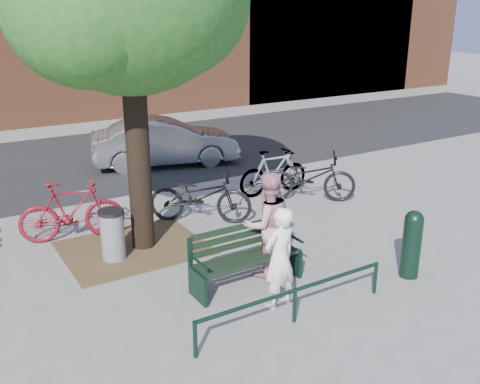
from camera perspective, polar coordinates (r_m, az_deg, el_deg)
ground at (r=8.36m, az=0.73°, el=-9.90°), size 90.00×90.00×0.00m
dirt_pit at (r=9.75m, az=-11.30°, el=-5.87°), size 2.40×2.00×0.02m
road at (r=15.73m, az=-16.10°, el=3.24°), size 40.00×7.00×0.01m
park_bench at (r=8.20m, az=0.45°, el=-6.74°), size 1.74×0.54×0.97m
guard_railing at (r=7.31m, az=5.88°, el=-10.91°), size 3.06×0.06×0.51m
person_left at (r=7.51m, az=4.25°, el=-7.04°), size 0.60×0.45×1.49m
person_right at (r=8.34m, az=2.91°, el=-3.52°), size 0.91×0.75×1.70m
bollard at (r=8.79m, az=17.86°, el=-5.07°), size 0.30×0.30×1.11m
litter_bin at (r=9.24m, az=-13.43°, el=-4.46°), size 0.43×0.43×0.89m
bicycle_b at (r=10.19m, az=-17.53°, el=-1.93°), size 1.94×0.97×1.13m
bicycle_c at (r=10.59m, az=-4.27°, el=-0.44°), size 2.06×1.82×1.08m
bicycle_d at (r=12.22m, az=3.59°, el=2.14°), size 1.78×0.60×1.06m
bicycle_e at (r=11.85m, az=7.33°, el=1.58°), size 2.10×1.78×1.08m
parked_car at (r=14.69m, az=-7.99°, el=5.30°), size 4.12×2.34×1.29m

